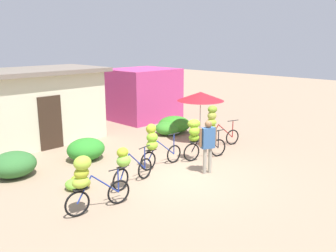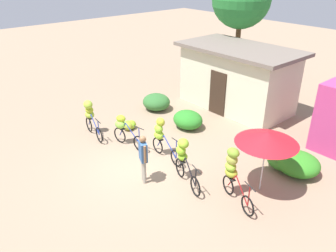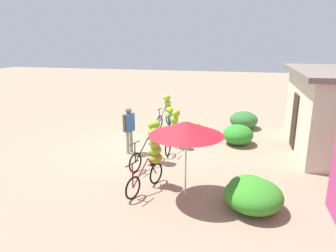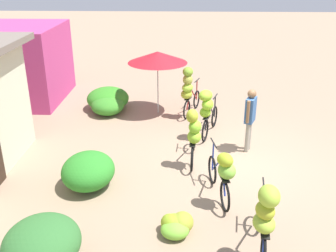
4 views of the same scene
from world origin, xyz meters
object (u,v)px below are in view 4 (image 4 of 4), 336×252
(person_vendor, at_px, (250,114))
(bicycle_rightmost, at_px, (188,88))
(bicycle_leftmost, at_px, (265,215))
(bicycle_center_loaded, at_px, (194,133))
(market_umbrella, at_px, (158,57))
(banana_pile_on_ground, at_px, (176,225))
(bicycle_by_shop, at_px, (207,109))
(bicycle_near_pile, at_px, (223,172))
(shop_pink, at_px, (21,63))

(person_vendor, bearing_deg, bicycle_rightmost, 33.48)
(bicycle_leftmost, bearing_deg, bicycle_center_loaded, 18.29)
(market_umbrella, relative_size, banana_pile_on_ground, 2.84)
(bicycle_center_loaded, xyz_separation_m, banana_pile_on_ground, (-2.58, 0.36, -0.67))
(bicycle_center_loaded, xyz_separation_m, person_vendor, (0.85, -1.44, 0.18))
(market_umbrella, relative_size, bicycle_by_shop, 1.21)
(bicycle_leftmost, distance_m, bicycle_near_pile, 1.70)
(shop_pink, distance_m, bicycle_near_pile, 9.03)
(bicycle_near_pile, bearing_deg, banana_pile_on_ground, 137.96)
(bicycle_by_shop, bearing_deg, bicycle_near_pile, -177.43)
(shop_pink, bearing_deg, bicycle_leftmost, -138.86)
(shop_pink, xyz_separation_m, market_umbrella, (-1.23, -4.83, 0.54))
(banana_pile_on_ground, bearing_deg, person_vendor, -27.69)
(bicycle_leftmost, xyz_separation_m, bicycle_by_shop, (4.78, 0.65, 0.01))
(bicycle_by_shop, relative_size, bicycle_rightmost, 1.02)
(bicycle_center_loaded, height_order, bicycle_rightmost, bicycle_rightmost)
(bicycle_leftmost, bearing_deg, bicycle_by_shop, 7.69)
(market_umbrella, bearing_deg, bicycle_leftmost, -162.58)
(person_vendor, bearing_deg, bicycle_leftmost, 174.57)
(shop_pink, distance_m, bicycle_leftmost, 10.55)
(bicycle_by_shop, distance_m, bicycle_rightmost, 1.64)
(bicycle_center_loaded, bearing_deg, bicycle_near_pile, -160.68)
(market_umbrella, bearing_deg, shop_pink, 75.73)
(banana_pile_on_ground, relative_size, person_vendor, 0.42)
(bicycle_by_shop, height_order, banana_pile_on_ground, bicycle_by_shop)
(bicycle_near_pile, relative_size, bicycle_center_loaded, 0.98)
(bicycle_near_pile, bearing_deg, bicycle_rightmost, 7.69)
(shop_pink, relative_size, bicycle_by_shop, 1.93)
(bicycle_center_loaded, height_order, person_vendor, person_vendor)
(person_vendor, bearing_deg, bicycle_by_shop, 54.16)
(bicycle_leftmost, relative_size, bicycle_rightmost, 1.05)
(banana_pile_on_ground, bearing_deg, shop_pink, 36.98)
(bicycle_center_loaded, distance_m, banana_pile_on_ground, 2.69)
(banana_pile_on_ground, distance_m, person_vendor, 3.96)
(bicycle_leftmost, bearing_deg, market_umbrella, 17.42)
(market_umbrella, bearing_deg, banana_pile_on_ground, -173.55)
(bicycle_center_loaded, distance_m, bicycle_by_shop, 1.64)
(shop_pink, bearing_deg, banana_pile_on_ground, -143.02)
(bicycle_near_pile, distance_m, bicycle_by_shop, 3.17)
(bicycle_leftmost, bearing_deg, person_vendor, -5.43)
(market_umbrella, xyz_separation_m, bicycle_near_pile, (-5.09, -1.60, -1.11))
(bicycle_near_pile, distance_m, bicycle_rightmost, 4.77)
(bicycle_near_pile, relative_size, person_vendor, 1.01)
(shop_pink, distance_m, bicycle_rightmost, 6.02)
(person_vendor, bearing_deg, bicycle_center_loaded, 120.48)
(market_umbrella, bearing_deg, bicycle_center_loaded, -163.38)
(shop_pink, relative_size, market_umbrella, 1.60)
(market_umbrella, relative_size, bicycle_leftmost, 1.17)
(bicycle_rightmost, bearing_deg, shop_pink, 74.60)
(shop_pink, height_order, bicycle_leftmost, shop_pink)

